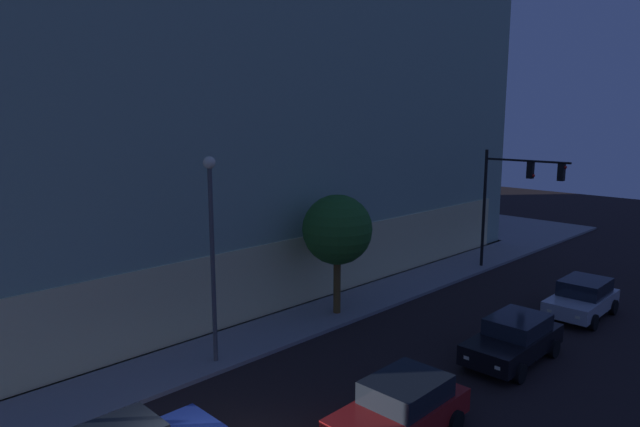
{
  "coord_description": "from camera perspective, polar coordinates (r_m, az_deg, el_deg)",
  "views": [
    {
      "loc": [
        -6.53,
        -10.46,
        8.93
      ],
      "look_at": [
        8.43,
        4.55,
        5.22
      ],
      "focal_mm": 31.54,
      "sensor_mm": 36.0,
      "label": 1
    }
  ],
  "objects": [
    {
      "name": "street_lamp_sidewalk",
      "position": [
        19.97,
        -10.93,
        -2.05
      ],
      "size": [
        0.44,
        0.44,
        7.41
      ],
      "color": "#4F4F4F",
      "rests_on": "sidewalk_corner"
    },
    {
      "name": "car_red",
      "position": [
        16.75,
        8.2,
        -18.98
      ],
      "size": [
        4.4,
        2.28,
        1.67
      ],
      "color": "maroon",
      "rests_on": "ground"
    },
    {
      "name": "car_black",
      "position": [
        22.26,
        19.07,
        -11.92
      ],
      "size": [
        4.63,
        2.2,
        1.64
      ],
      "color": "black",
      "rests_on": "ground"
    },
    {
      "name": "sidewalk_tree",
      "position": [
        24.74,
        1.77,
        -1.69
      ],
      "size": [
        3.1,
        3.1,
        5.38
      ],
      "color": "brown",
      "rests_on": "sidewalk_corner"
    },
    {
      "name": "car_silver",
      "position": [
        28.08,
        25.08,
        -7.74
      ],
      "size": [
        4.29,
        2.26,
        1.66
      ],
      "color": "#B7BABF",
      "rests_on": "ground"
    },
    {
      "name": "traffic_light_far_corner",
      "position": [
        33.18,
        19.06,
        2.5
      ],
      "size": [
        0.37,
        4.83,
        6.85
      ],
      "color": "black",
      "rests_on": "sidewalk_corner"
    },
    {
      "name": "modern_building",
      "position": [
        38.72,
        -16.62,
        12.47
      ],
      "size": [
        36.39,
        30.95,
        21.97
      ],
      "color": "#4C4C51",
      "rests_on": "ground"
    }
  ]
}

